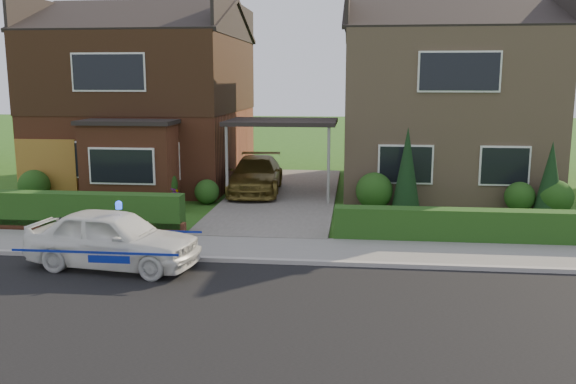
# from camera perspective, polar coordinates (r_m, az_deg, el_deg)

# --- Properties ---
(ground) EXTENTS (120.00, 120.00, 0.00)m
(ground) POSITION_cam_1_polar(r_m,az_deg,el_deg) (11.32, -7.31, -11.14)
(ground) COLOR #265316
(ground) RESTS_ON ground
(road) EXTENTS (60.00, 6.00, 0.02)m
(road) POSITION_cam_1_polar(r_m,az_deg,el_deg) (11.32, -7.31, -11.14)
(road) COLOR black
(road) RESTS_ON ground
(kerb) EXTENTS (60.00, 0.16, 0.12)m
(kerb) POSITION_cam_1_polar(r_m,az_deg,el_deg) (14.12, -4.41, -6.41)
(kerb) COLOR #9E9993
(kerb) RESTS_ON ground
(sidewalk) EXTENTS (60.00, 2.00, 0.10)m
(sidewalk) POSITION_cam_1_polar(r_m,az_deg,el_deg) (15.11, -3.67, -5.30)
(sidewalk) COLOR slate
(sidewalk) RESTS_ON ground
(driveway) EXTENTS (3.80, 12.00, 0.12)m
(driveway) POSITION_cam_1_polar(r_m,az_deg,el_deg) (21.76, -0.54, -0.37)
(driveway) COLOR #666059
(driveway) RESTS_ON ground
(house_left) EXTENTS (7.50, 9.53, 7.25)m
(house_left) POSITION_cam_1_polar(r_m,az_deg,el_deg) (25.52, -12.93, 9.45)
(house_left) COLOR brown
(house_left) RESTS_ON ground
(house_right) EXTENTS (7.50, 8.06, 7.25)m
(house_right) POSITION_cam_1_polar(r_m,az_deg,el_deg) (24.43, 14.13, 9.02)
(house_right) COLOR #A08062
(house_right) RESTS_ON ground
(carport_link) EXTENTS (3.80, 3.00, 2.77)m
(carport_link) POSITION_cam_1_polar(r_m,az_deg,el_deg) (21.38, -0.57, 6.46)
(carport_link) COLOR black
(carport_link) RESTS_ON ground
(garage_door) EXTENTS (2.20, 0.10, 2.10)m
(garage_door) POSITION_cam_1_polar(r_m,az_deg,el_deg) (23.09, -21.66, 2.01)
(garage_door) COLOR olive
(garage_door) RESTS_ON ground
(dwarf_wall) EXTENTS (7.70, 0.25, 0.36)m
(dwarf_wall) POSITION_cam_1_polar(r_m,az_deg,el_deg) (18.06, -21.45, -2.97)
(dwarf_wall) COLOR brown
(dwarf_wall) RESTS_ON ground
(hedge_left) EXTENTS (7.50, 0.55, 0.90)m
(hedge_left) POSITION_cam_1_polar(r_m,az_deg,el_deg) (18.23, -21.19, -3.41)
(hedge_left) COLOR #183A12
(hedge_left) RESTS_ON ground
(hedge_right) EXTENTS (7.50, 0.55, 0.80)m
(hedge_right) POSITION_cam_1_polar(r_m,az_deg,el_deg) (16.43, 17.55, -4.66)
(hedge_right) COLOR #183A12
(hedge_right) RESTS_ON ground
(shrub_left_far) EXTENTS (1.08, 1.08, 1.08)m
(shrub_left_far) POSITION_cam_1_polar(r_m,az_deg,el_deg) (22.89, -22.66, 0.58)
(shrub_left_far) COLOR #183A12
(shrub_left_far) RESTS_ON ground
(shrub_left_mid) EXTENTS (1.32, 1.32, 1.32)m
(shrub_left_mid) POSITION_cam_1_polar(r_m,az_deg,el_deg) (20.88, -12.07, 0.61)
(shrub_left_mid) COLOR #183A12
(shrub_left_mid) RESTS_ON ground
(shrub_left_near) EXTENTS (0.84, 0.84, 0.84)m
(shrub_left_near) POSITION_cam_1_polar(r_m,az_deg,el_deg) (20.76, -7.59, 0.03)
(shrub_left_near) COLOR #183A12
(shrub_left_near) RESTS_ON ground
(shrub_right_near) EXTENTS (1.20, 1.20, 1.20)m
(shrub_right_near) POSITION_cam_1_polar(r_m,az_deg,el_deg) (19.95, 8.07, 0.11)
(shrub_right_near) COLOR #183A12
(shrub_right_near) RESTS_ON ground
(shrub_right_mid) EXTENTS (0.96, 0.96, 0.96)m
(shrub_right_mid) POSITION_cam_1_polar(r_m,az_deg,el_deg) (20.73, 20.86, -0.42)
(shrub_right_mid) COLOR #183A12
(shrub_right_mid) RESTS_ON ground
(shrub_right_far) EXTENTS (1.08, 1.08, 1.08)m
(shrub_right_far) POSITION_cam_1_polar(r_m,az_deg,el_deg) (20.71, 23.76, -0.47)
(shrub_right_far) COLOR #183A12
(shrub_right_far) RESTS_ON ground
(conifer_a) EXTENTS (0.90, 0.90, 2.60)m
(conifer_a) POSITION_cam_1_polar(r_m,az_deg,el_deg) (19.69, 11.05, 1.95)
(conifer_a) COLOR black
(conifer_a) RESTS_ON ground
(conifer_b) EXTENTS (0.90, 0.90, 2.20)m
(conifer_b) POSITION_cam_1_polar(r_m,az_deg,el_deg) (20.56, 23.34, 1.08)
(conifer_b) COLOR black
(conifer_b) RESTS_ON ground
(police_car) EXTENTS (3.57, 4.06, 1.49)m
(police_car) POSITION_cam_1_polar(r_m,az_deg,el_deg) (14.13, -16.04, -4.25)
(police_car) COLOR silver
(police_car) RESTS_ON ground
(driveway_car) EXTENTS (2.05, 4.48, 1.27)m
(driveway_car) POSITION_cam_1_polar(r_m,az_deg,el_deg) (22.09, -3.02, 1.62)
(driveway_car) COLOR brown
(driveway_car) RESTS_ON driveway
(potted_plant_a) EXTENTS (0.44, 0.37, 0.71)m
(potted_plant_a) POSITION_cam_1_polar(r_m,az_deg,el_deg) (19.78, -18.75, -1.16)
(potted_plant_a) COLOR gray
(potted_plant_a) RESTS_ON ground
(potted_plant_c) EXTENTS (0.45, 0.45, 0.76)m
(potted_plant_c) POSITION_cam_1_polar(r_m,az_deg,el_deg) (19.62, -10.45, -0.79)
(potted_plant_c) COLOR gray
(potted_plant_c) RESTS_ON ground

